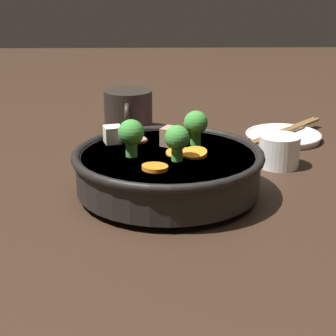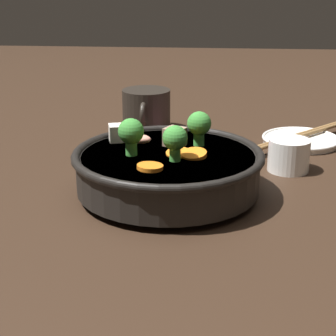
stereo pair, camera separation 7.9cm
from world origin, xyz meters
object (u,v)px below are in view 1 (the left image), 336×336
object	(u,v)px
tea_cup	(279,151)
chopsticks_pair	(284,131)
side_saucer	(283,136)
stirfry_bowl	(168,166)
dark_mug	(128,111)

from	to	relation	value
tea_cup	chopsticks_pair	xyz separation A→B (m)	(-0.15, 0.04, -0.01)
side_saucer	chopsticks_pair	xyz separation A→B (m)	(0.00, 0.00, 0.01)
side_saucer	tea_cup	bearing A→B (deg)	-15.29
stirfry_bowl	dark_mug	bearing A→B (deg)	-167.91
dark_mug	chopsticks_pair	xyz separation A→B (m)	(0.07, 0.29, -0.02)
dark_mug	chopsticks_pair	size ratio (longest dim) A/B	0.65
chopsticks_pair	stirfry_bowl	bearing A→B (deg)	-40.38
dark_mug	tea_cup	bearing A→B (deg)	49.94
tea_cup	stirfry_bowl	bearing A→B (deg)	-57.70
dark_mug	chopsticks_pair	world-z (taller)	dark_mug
stirfry_bowl	side_saucer	world-z (taller)	stirfry_bowl
side_saucer	chopsticks_pair	distance (m)	0.01
tea_cup	side_saucer	bearing A→B (deg)	164.71
chopsticks_pair	dark_mug	bearing A→B (deg)	-102.77
stirfry_bowl	chopsticks_pair	bearing A→B (deg)	139.62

